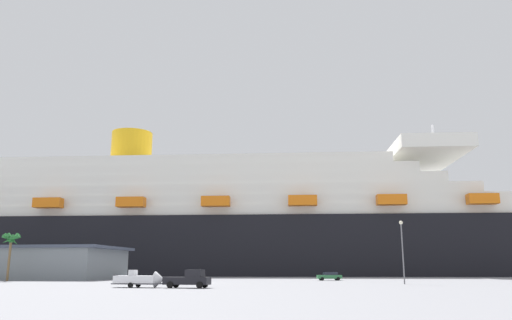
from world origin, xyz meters
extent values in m
plane|color=gray|center=(0.00, 30.00, 0.00)|extent=(600.00, 600.00, 0.00)
cube|color=black|center=(-10.65, 76.40, 8.57)|extent=(211.58, 47.04, 17.14)
cube|color=white|center=(-10.65, 76.40, 18.67)|extent=(186.26, 42.87, 3.07)
cube|color=white|center=(-14.84, 76.20, 21.74)|extent=(179.18, 41.81, 3.07)
cube|color=white|center=(-19.04, 75.99, 24.80)|extent=(168.77, 40.81, 3.07)
cube|color=white|center=(-23.24, 75.79, 27.87)|extent=(158.44, 39.52, 3.07)
cube|color=white|center=(-27.43, 75.59, 30.93)|extent=(151.39, 38.57, 3.07)
cube|color=white|center=(-31.63, 75.39, 34.00)|extent=(145.32, 37.55, 3.07)
cube|color=white|center=(52.29, 79.42, 37.53)|extent=(22.93, 41.68, 4.00)
cylinder|color=yellow|center=(-42.12, 74.89, 41.10)|extent=(13.95, 13.95, 11.14)
cylinder|color=silver|center=(56.49, 79.62, 41.53)|extent=(0.80, 0.80, 12.00)
cube|color=orange|center=(-58.68, 54.82, 20.82)|extent=(8.14, 3.58, 2.80)
cube|color=orange|center=(-34.20, 56.00, 20.82)|extent=(8.14, 3.58, 2.80)
cube|color=orange|center=(-9.73, 57.17, 20.82)|extent=(8.14, 3.58, 2.80)
cube|color=orange|center=(14.75, 58.35, 20.82)|extent=(8.14, 3.58, 2.80)
cube|color=orange|center=(39.23, 59.52, 20.82)|extent=(8.14, 3.58, 2.80)
cube|color=orange|center=(63.71, 60.69, 20.82)|extent=(8.14, 3.58, 2.80)
cube|color=black|center=(2.49, -20.36, 0.85)|extent=(5.76, 2.52, 0.90)
cube|color=black|center=(3.50, -20.45, 1.75)|extent=(2.18, 2.02, 0.90)
cube|color=#26333F|center=(4.17, -20.51, 1.66)|extent=(0.26, 1.68, 0.63)
cylinder|color=black|center=(4.54, -19.54, 0.40)|extent=(0.82, 0.35, 0.80)
cylinder|color=black|center=(4.35, -21.54, 0.40)|extent=(0.82, 0.35, 0.80)
cylinder|color=black|center=(0.80, -19.19, 0.40)|extent=(0.82, 0.35, 0.80)
cylinder|color=black|center=(0.62, -21.18, 0.40)|extent=(0.82, 0.35, 0.80)
cube|color=#595960|center=(-4.10, -19.73, 0.47)|extent=(6.09, 2.50, 0.16)
cube|color=#595960|center=(-0.61, -20.06, 0.47)|extent=(1.94, 0.30, 0.10)
cylinder|color=black|center=(-4.26, -18.63, 0.32)|extent=(0.66, 0.28, 0.64)
cylinder|color=black|center=(-4.47, -20.79, 0.32)|extent=(0.66, 0.28, 0.64)
cube|color=white|center=(-4.10, -19.73, 1.00)|extent=(5.57, 2.66, 0.90)
cone|color=white|center=(-1.02, -20.02, 1.00)|extent=(1.38, 2.05, 1.95)
cube|color=silver|center=(-4.63, -19.68, 1.80)|extent=(0.89, 1.07, 0.70)
cube|color=black|center=(-6.98, -19.46, 1.00)|extent=(0.41, 0.53, 1.10)
cylinder|color=brown|center=(-38.91, 7.71, 3.78)|extent=(0.45, 0.45, 7.56)
cone|color=#287233|center=(-38.51, 7.68, 7.66)|extent=(0.92, 2.89, 2.53)
cone|color=#287233|center=(-38.61, 7.98, 7.66)|extent=(2.62, 2.82, 1.82)
cone|color=#287233|center=(-38.85, 8.11, 7.66)|extent=(2.89, 1.09, 2.57)
cone|color=#287233|center=(-39.16, 8.03, 7.66)|extent=(2.73, 2.35, 2.43)
cone|color=#287233|center=(-39.27, 7.88, 7.66)|extent=(1.97, 3.15, 1.84)
cone|color=#287233|center=(-39.28, 7.57, 7.66)|extent=(1.78, 3.15, 2.01)
cone|color=#287233|center=(-39.12, 7.38, 7.66)|extent=(3.05, 2.29, 1.74)
cone|color=#287233|center=(-38.78, 7.33, 7.66)|extent=(3.17, 1.65, 2.01)
cone|color=#287233|center=(-38.62, 7.44, 7.66)|extent=(2.65, 2.75, 1.95)
sphere|color=#287233|center=(-38.91, 7.71, 7.56)|extent=(1.10, 1.10, 1.10)
cylinder|color=slate|center=(31.31, -2.26, 4.48)|extent=(0.20, 0.20, 8.97)
sphere|color=#F9F2CC|center=(31.31, -2.26, 9.22)|extent=(0.56, 0.56, 0.56)
cube|color=#264C99|center=(-39.04, 20.85, 0.68)|extent=(4.74, 2.19, 0.70)
cube|color=#1E232D|center=(-38.81, 20.86, 1.31)|extent=(2.70, 1.86, 0.55)
cylinder|color=black|center=(-40.50, 19.81, 0.33)|extent=(0.67, 0.26, 0.66)
cylinder|color=black|center=(-40.63, 21.68, 0.33)|extent=(0.67, 0.26, 0.66)
cylinder|color=black|center=(-37.46, 20.01, 0.33)|extent=(0.67, 0.26, 0.66)
cylinder|color=black|center=(-37.58, 21.89, 0.33)|extent=(0.67, 0.26, 0.66)
cube|color=#2D723F|center=(20.64, 19.60, 0.68)|extent=(4.97, 2.68, 0.70)
cube|color=#1E232D|center=(20.87, 19.64, 1.31)|extent=(2.89, 2.13, 0.55)
cylinder|color=black|center=(19.27, 18.40, 0.33)|extent=(0.69, 0.33, 0.66)
cylinder|color=black|center=(18.94, 20.25, 0.33)|extent=(0.69, 0.33, 0.66)
cylinder|color=black|center=(22.33, 18.94, 0.33)|extent=(0.69, 0.33, 0.66)
cylinder|color=black|center=(22.00, 20.80, 0.33)|extent=(0.69, 0.33, 0.66)
camera|label=1|loc=(18.28, -81.86, 2.39)|focal=35.25mm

